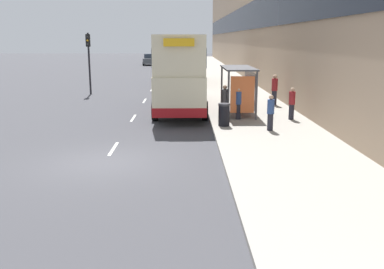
# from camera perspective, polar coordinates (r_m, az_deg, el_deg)

# --- Properties ---
(ground_plane) EXTENTS (220.00, 220.00, 0.00)m
(ground_plane) POSITION_cam_1_polar(r_m,az_deg,el_deg) (14.86, -11.56, -3.66)
(ground_plane) COLOR #424247
(pavement) EXTENTS (5.00, 93.00, 0.14)m
(pavement) POSITION_cam_1_polar(r_m,az_deg,el_deg) (52.80, 3.18, 8.25)
(pavement) COLOR #A39E93
(pavement) RESTS_ON ground_plane
(terrace_facade) EXTENTS (3.10, 93.00, 13.79)m
(terrace_facade) POSITION_cam_1_polar(r_m,az_deg,el_deg) (53.15, 7.73, 15.55)
(terrace_facade) COLOR #9E846B
(terrace_facade) RESTS_ON ground_plane
(lane_mark_0) EXTENTS (0.12, 2.00, 0.01)m
(lane_mark_0) POSITION_cam_1_polar(r_m,az_deg,el_deg) (16.58, -10.44, -1.88)
(lane_mark_0) COLOR silver
(lane_mark_0) RESTS_ON ground_plane
(lane_mark_1) EXTENTS (0.12, 2.00, 0.01)m
(lane_mark_1) POSITION_cam_1_polar(r_m,az_deg,el_deg) (22.82, -7.83, 2.18)
(lane_mark_1) COLOR silver
(lane_mark_1) RESTS_ON ground_plane
(lane_mark_2) EXTENTS (0.12, 2.00, 0.01)m
(lane_mark_2) POSITION_cam_1_polar(r_m,az_deg,el_deg) (29.15, -6.35, 4.49)
(lane_mark_2) COLOR silver
(lane_mark_2) RESTS_ON ground_plane
(lane_mark_3) EXTENTS (0.12, 2.00, 0.01)m
(lane_mark_3) POSITION_cam_1_polar(r_m,az_deg,el_deg) (35.52, -5.39, 5.97)
(lane_mark_3) COLOR silver
(lane_mark_3) RESTS_ON ground_plane
(lane_mark_4) EXTENTS (0.12, 2.00, 0.01)m
(lane_mark_4) POSITION_cam_1_polar(r_m,az_deg,el_deg) (41.92, -4.72, 7.00)
(lane_mark_4) COLOR silver
(lane_mark_4) RESTS_ON ground_plane
(bus_shelter) EXTENTS (1.60, 4.20, 2.48)m
(bus_shelter) POSITION_cam_1_polar(r_m,az_deg,el_deg) (23.05, 6.67, 7.01)
(bus_shelter) COLOR #4C4C51
(bus_shelter) RESTS_ON ground_plane
(double_decker_bus_near) EXTENTS (2.85, 10.40, 4.30)m
(double_decker_bus_near) POSITION_cam_1_polar(r_m,az_deg,el_deg) (24.88, -1.57, 8.45)
(double_decker_bus_near) COLOR beige
(double_decker_bus_near) RESTS_ON ground_plane
(double_decker_bus_ahead) EXTENTS (2.85, 10.69, 4.30)m
(double_decker_bus_ahead) POSITION_cam_1_polar(r_m,az_deg,el_deg) (40.02, -1.10, 10.04)
(double_decker_bus_ahead) COLOR beige
(double_decker_bus_ahead) RESTS_ON ground_plane
(car_0) EXTENTS (2.04, 4.06, 1.68)m
(car_0) POSITION_cam_1_polar(r_m,az_deg,el_deg) (68.05, -0.95, 9.90)
(car_0) COLOR black
(car_0) RESTS_ON ground_plane
(car_1) EXTENTS (2.06, 4.31, 1.76)m
(car_1) POSITION_cam_1_polar(r_m,az_deg,el_deg) (69.25, -5.64, 9.92)
(car_1) COLOR #4C5156
(car_1) RESTS_ON ground_plane
(pedestrian_at_shelter) EXTENTS (0.37, 0.37, 1.85)m
(pedestrian_at_shelter) POSITION_cam_1_polar(r_m,az_deg,el_deg) (26.62, 10.94, 5.91)
(pedestrian_at_shelter) COLOR #23232D
(pedestrian_at_shelter) RESTS_ON ground_plane
(pedestrian_1) EXTENTS (0.34, 0.34, 1.70)m
(pedestrian_1) POSITION_cam_1_polar(r_m,az_deg,el_deg) (21.72, 4.39, 4.41)
(pedestrian_1) COLOR #23232D
(pedestrian_1) RESTS_ON ground_plane
(pedestrian_2) EXTENTS (0.32, 0.32, 1.61)m
(pedestrian_2) POSITION_cam_1_polar(r_m,az_deg,el_deg) (21.58, 6.21, 4.19)
(pedestrian_2) COLOR #23232D
(pedestrian_2) RESTS_ON ground_plane
(pedestrian_3) EXTENTS (0.31, 0.31, 1.58)m
(pedestrian_3) POSITION_cam_1_polar(r_m,az_deg,el_deg) (19.11, 10.44, 2.92)
(pedestrian_3) COLOR #23232D
(pedestrian_3) RESTS_ON ground_plane
(pedestrian_4) EXTENTS (0.32, 0.32, 1.60)m
(pedestrian_4) POSITION_cam_1_polar(r_m,az_deg,el_deg) (21.98, 13.16, 4.09)
(pedestrian_4) COLOR #23232D
(pedestrian_4) RESTS_ON ground_plane
(litter_bin) EXTENTS (0.55, 0.55, 1.05)m
(litter_bin) POSITION_cam_1_polar(r_m,az_deg,el_deg) (19.90, 4.29, 2.66)
(litter_bin) COLOR black
(litter_bin) RESTS_ON ground_plane
(traffic_light_far_kerb) EXTENTS (0.30, 0.32, 4.53)m
(traffic_light_far_kerb) POSITION_cam_1_polar(r_m,az_deg,el_deg) (33.13, -13.62, 10.50)
(traffic_light_far_kerb) COLOR black
(traffic_light_far_kerb) RESTS_ON ground_plane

